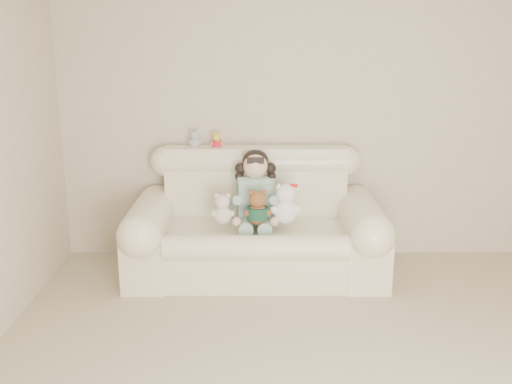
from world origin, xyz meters
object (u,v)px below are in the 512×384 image
object	(u,v)px
seated_child	(255,187)
brown_teddy	(258,204)
sofa	(256,216)
cream_teddy	(222,206)
white_cat	(286,199)

from	to	relation	value
seated_child	brown_teddy	bearing A→B (deg)	-93.85
brown_teddy	seated_child	bearing A→B (deg)	90.38
sofa	seated_child	bearing A→B (deg)	93.06
cream_teddy	sofa	bearing A→B (deg)	28.64
sofa	white_cat	size ratio (longest dim) A/B	5.32
brown_teddy	cream_teddy	world-z (taller)	brown_teddy
sofa	seated_child	xyz separation A→B (m)	(-0.00, 0.08, 0.22)
cream_teddy	brown_teddy	bearing A→B (deg)	-3.58
sofa	seated_child	distance (m)	0.24
seated_child	white_cat	bearing A→B (deg)	-48.47
sofa	cream_teddy	xyz separation A→B (m)	(-0.27, -0.15, 0.14)
brown_teddy	sofa	bearing A→B (deg)	90.91
seated_child	cream_teddy	xyz separation A→B (m)	(-0.26, -0.23, -0.09)
sofa	cream_teddy	world-z (taller)	sofa
brown_teddy	white_cat	distance (m)	0.23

